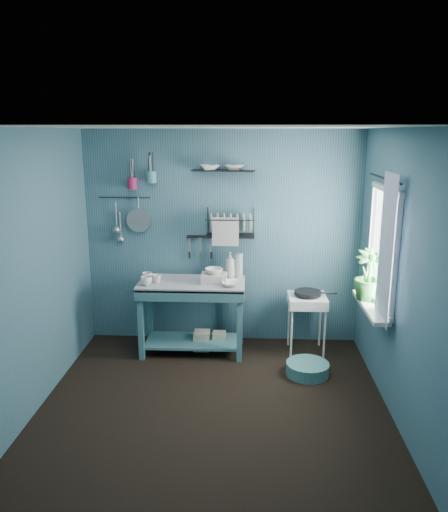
{
  "coord_description": "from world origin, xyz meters",
  "views": [
    {
      "loc": [
        0.3,
        -4.21,
        2.47
      ],
      "look_at": [
        0.05,
        0.85,
        1.2
      ],
      "focal_mm": 35.0,
      "sensor_mm": 36.0,
      "label": 1
    }
  ],
  "objects_px": {
    "work_counter": "(192,317)",
    "mug_right": "(147,277)",
    "soap_bottle": "(230,265)",
    "hotplate_stand": "(306,324)",
    "utensil_cup_teal": "(151,177)",
    "utensil_cup_magenta": "(132,183)",
    "wash_tub": "(214,278)",
    "mug_left": "(146,281)",
    "mug_mid": "(157,279)",
    "frying_pan": "(308,293)",
    "water_bottle": "(239,265)",
    "storage_tin_large": "(202,340)",
    "potted_plant": "(368,275)",
    "storage_tin_small": "(219,340)",
    "floor_basin": "(307,369)",
    "dish_rack": "(230,223)",
    "colander": "(139,220)"
  },
  "relations": [
    {
      "from": "wash_tub",
      "to": "utensil_cup_magenta",
      "type": "bearing_deg",
      "value": 160.41
    },
    {
      "from": "wash_tub",
      "to": "mug_right",
      "type": "bearing_deg",
      "value": 178.47
    },
    {
      "from": "mug_mid",
      "to": "utensil_cup_teal",
      "type": "height_order",
      "value": "utensil_cup_teal"
    },
    {
      "from": "work_counter",
      "to": "mug_right",
      "type": "xyz_separation_m",
      "value": [
        -0.5,
        0.0,
        0.47
      ]
    },
    {
      "from": "wash_tub",
      "to": "hotplate_stand",
      "type": "height_order",
      "value": "wash_tub"
    },
    {
      "from": "mug_mid",
      "to": "utensil_cup_teal",
      "type": "distance_m",
      "value": 1.15
    },
    {
      "from": "dish_rack",
      "to": "floor_basin",
      "type": "bearing_deg",
      "value": -35.67
    },
    {
      "from": "storage_tin_small",
      "to": "storage_tin_large",
      "type": "bearing_deg",
      "value": -171.47
    },
    {
      "from": "potted_plant",
      "to": "mug_mid",
      "type": "bearing_deg",
      "value": 168.81
    },
    {
      "from": "frying_pan",
      "to": "mug_mid",
      "type": "bearing_deg",
      "value": -176.5
    },
    {
      "from": "utensil_cup_teal",
      "to": "hotplate_stand",
      "type": "bearing_deg",
      "value": -8.83
    },
    {
      "from": "utensil_cup_magenta",
      "to": "utensil_cup_teal",
      "type": "relative_size",
      "value": 1.0
    },
    {
      "from": "mug_mid",
      "to": "potted_plant",
      "type": "distance_m",
      "value": 2.25
    },
    {
      "from": "hotplate_stand",
      "to": "frying_pan",
      "type": "distance_m",
      "value": 0.38
    },
    {
      "from": "soap_bottle",
      "to": "hotplate_stand",
      "type": "relative_size",
      "value": 0.44
    },
    {
      "from": "soap_bottle",
      "to": "water_bottle",
      "type": "relative_size",
      "value": 1.07
    },
    {
      "from": "dish_rack",
      "to": "storage_tin_small",
      "type": "height_order",
      "value": "dish_rack"
    },
    {
      "from": "utensil_cup_magenta",
      "to": "wash_tub",
      "type": "bearing_deg",
      "value": -19.59
    },
    {
      "from": "soap_bottle",
      "to": "floor_basin",
      "type": "bearing_deg",
      "value": -40.58
    },
    {
      "from": "dish_rack",
      "to": "storage_tin_large",
      "type": "distance_m",
      "value": 1.41
    },
    {
      "from": "frying_pan",
      "to": "storage_tin_small",
      "type": "bearing_deg",
      "value": 177.85
    },
    {
      "from": "mug_mid",
      "to": "utensil_cup_magenta",
      "type": "xyz_separation_m",
      "value": [
        -0.32,
        0.38,
        1.01
      ]
    },
    {
      "from": "utensil_cup_magenta",
      "to": "storage_tin_large",
      "type": "bearing_deg",
      "value": -18.53
    },
    {
      "from": "utensil_cup_teal",
      "to": "floor_basin",
      "type": "relative_size",
      "value": 0.29
    },
    {
      "from": "utensil_cup_magenta",
      "to": "storage_tin_small",
      "type": "relative_size",
      "value": 0.65
    },
    {
      "from": "water_bottle",
      "to": "potted_plant",
      "type": "bearing_deg",
      "value": -28.81
    },
    {
      "from": "wash_tub",
      "to": "floor_basin",
      "type": "relative_size",
      "value": 0.63
    },
    {
      "from": "work_counter",
      "to": "mug_right",
      "type": "distance_m",
      "value": 0.68
    },
    {
      "from": "mug_mid",
      "to": "wash_tub",
      "type": "bearing_deg",
      "value": 3.63
    },
    {
      "from": "work_counter",
      "to": "soap_bottle",
      "type": "height_order",
      "value": "soap_bottle"
    },
    {
      "from": "mug_left",
      "to": "utensil_cup_magenta",
      "type": "distance_m",
      "value": 1.14
    },
    {
      "from": "storage_tin_large",
      "to": "floor_basin",
      "type": "bearing_deg",
      "value": -26.12
    },
    {
      "from": "wash_tub",
      "to": "potted_plant",
      "type": "xyz_separation_m",
      "value": [
        1.57,
        -0.48,
        0.2
      ]
    },
    {
      "from": "utensil_cup_magenta",
      "to": "potted_plant",
      "type": "bearing_deg",
      "value": -17.89
    },
    {
      "from": "mug_left",
      "to": "storage_tin_small",
      "type": "height_order",
      "value": "mug_left"
    },
    {
      "from": "mug_mid",
      "to": "wash_tub",
      "type": "distance_m",
      "value": 0.63
    },
    {
      "from": "utensil_cup_teal",
      "to": "mug_right",
      "type": "bearing_deg",
      "value": -94.26
    },
    {
      "from": "mug_right",
      "to": "soap_bottle",
      "type": "relative_size",
      "value": 0.41
    },
    {
      "from": "storage_tin_small",
      "to": "utensil_cup_teal",
      "type": "bearing_deg",
      "value": 162.97
    },
    {
      "from": "work_counter",
      "to": "mug_mid",
      "type": "bearing_deg",
      "value": -165.0
    },
    {
      "from": "wash_tub",
      "to": "water_bottle",
      "type": "height_order",
      "value": "water_bottle"
    },
    {
      "from": "mug_mid",
      "to": "colander",
      "type": "relative_size",
      "value": 0.36
    },
    {
      "from": "utensil_cup_magenta",
      "to": "mug_left",
      "type": "bearing_deg",
      "value": -65.37
    },
    {
      "from": "wash_tub",
      "to": "potted_plant",
      "type": "bearing_deg",
      "value": -16.84
    },
    {
      "from": "wash_tub",
      "to": "potted_plant",
      "type": "distance_m",
      "value": 1.65
    },
    {
      "from": "mug_mid",
      "to": "water_bottle",
      "type": "relative_size",
      "value": 0.36
    },
    {
      "from": "frying_pan",
      "to": "storage_tin_small",
      "type": "relative_size",
      "value": 1.5
    },
    {
      "from": "water_bottle",
      "to": "storage_tin_large",
      "type": "height_order",
      "value": "water_bottle"
    },
    {
      "from": "mug_left",
      "to": "hotplate_stand",
      "type": "xyz_separation_m",
      "value": [
        1.78,
        0.2,
        -0.55
      ]
    },
    {
      "from": "water_bottle",
      "to": "utensil_cup_teal",
      "type": "height_order",
      "value": "utensil_cup_teal"
    }
  ]
}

